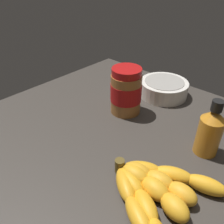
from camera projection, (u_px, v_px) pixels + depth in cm
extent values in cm
cube|color=#38332D|center=(106.00, 145.00, 59.01)|extent=(79.73, 73.97, 4.77)
ellipsoid|color=orange|center=(125.00, 185.00, 43.84)|extent=(7.37, 8.54, 3.14)
ellipsoid|color=orange|center=(138.00, 216.00, 38.57)|extent=(6.53, 8.79, 3.14)
ellipsoid|color=gold|center=(131.00, 181.00, 44.48)|extent=(5.51, 7.92, 3.26)
ellipsoid|color=gold|center=(146.00, 206.00, 40.03)|extent=(6.45, 7.91, 3.26)
ellipsoid|color=gold|center=(135.00, 175.00, 45.53)|extent=(4.03, 6.08, 3.75)
ellipsoid|color=gold|center=(155.00, 189.00, 42.77)|extent=(4.39, 6.29, 3.75)
ellipsoid|color=gold|center=(175.00, 207.00, 39.60)|extent=(5.21, 6.70, 3.75)
ellipsoid|color=gold|center=(137.00, 172.00, 46.26)|extent=(5.16, 6.58, 3.62)
ellipsoid|color=gold|center=(159.00, 181.00, 44.35)|extent=(4.43, 6.23, 3.62)
ellipsoid|color=gold|center=(182.00, 194.00, 41.96)|extent=(3.65, 5.78, 3.62)
ellipsoid|color=gold|center=(142.00, 169.00, 47.12)|extent=(6.91, 8.20, 3.20)
ellipsoid|color=gold|center=(173.00, 175.00, 45.87)|extent=(6.04, 8.34, 3.20)
ellipsoid|color=gold|center=(206.00, 185.00, 43.81)|extent=(5.01, 8.26, 3.20)
cylinder|color=brown|center=(120.00, 166.00, 47.64)|extent=(2.00, 2.00, 3.00)
cylinder|color=#9E602D|center=(126.00, 94.00, 64.81)|extent=(8.43, 8.43, 11.23)
cylinder|color=#B71414|center=(126.00, 92.00, 64.50)|extent=(8.60, 8.60, 5.06)
cylinder|color=#B71414|center=(127.00, 72.00, 61.16)|extent=(8.04, 8.04, 1.96)
cylinder|color=orange|center=(208.00, 136.00, 51.33)|extent=(5.24, 5.24, 8.90)
cone|color=orange|center=(215.00, 115.00, 48.25)|extent=(5.24, 5.24, 2.28)
cylinder|color=black|center=(217.00, 106.00, 46.98)|extent=(2.37, 2.37, 2.30)
cylinder|color=silver|center=(164.00, 88.00, 74.31)|extent=(14.98, 14.98, 4.80)
cylinder|color=#9D9992|center=(164.00, 87.00, 74.08)|extent=(12.28, 12.28, 4.32)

